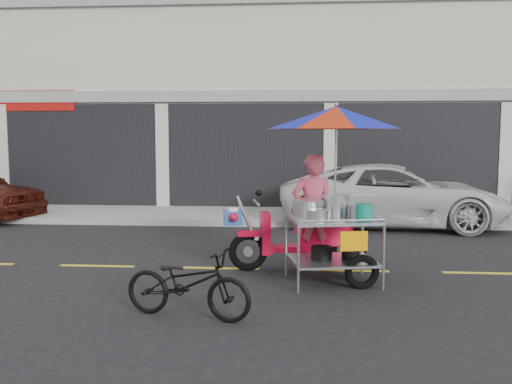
{
  "coord_description": "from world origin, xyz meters",
  "views": [
    {
      "loc": [
        -0.76,
        -8.7,
        2.11
      ],
      "look_at": [
        -1.5,
        0.6,
        1.15
      ],
      "focal_mm": 40.0,
      "sensor_mm": 36.0,
      "label": 1
    }
  ],
  "objects": [
    {
      "name": "shophouse_block",
      "position": [
        2.82,
        10.59,
        4.24
      ],
      "size": [
        36.0,
        8.11,
        10.4
      ],
      "color": "beige",
      "rests_on": "ground"
    },
    {
      "name": "ground",
      "position": [
        0.0,
        0.0,
        0.0
      ],
      "size": [
        90.0,
        90.0,
        0.0
      ],
      "primitive_type": "plane",
      "color": "black"
    },
    {
      "name": "centerline",
      "position": [
        0.0,
        0.0,
        0.0
      ],
      "size": [
        42.0,
        0.1,
        0.01
      ],
      "primitive_type": "cube",
      "color": "gold",
      "rests_on": "ground"
    },
    {
      "name": "near_bicycle",
      "position": [
        -2.04,
        -2.42,
        0.41
      ],
      "size": [
        1.63,
        0.9,
        0.81
      ],
      "primitive_type": "imported",
      "rotation": [
        0.0,
        0.0,
        1.32
      ],
      "color": "black",
      "rests_on": "ground"
    },
    {
      "name": "white_pickup",
      "position": [
        1.34,
        4.39,
        0.71
      ],
      "size": [
        5.31,
        2.85,
        1.42
      ],
      "primitive_type": "imported",
      "rotation": [
        0.0,
        0.0,
        1.47
      ],
      "color": "silver",
      "rests_on": "ground"
    },
    {
      "name": "food_vendor_rig",
      "position": [
        -0.41,
        -0.37,
        1.6
      ],
      "size": [
        2.82,
        2.29,
        2.55
      ],
      "rotation": [
        0.0,
        0.0,
        0.2
      ],
      "color": "black",
      "rests_on": "ground"
    },
    {
      "name": "sidewalk",
      "position": [
        0.0,
        5.5,
        0.07
      ],
      "size": [
        45.0,
        3.0,
        0.15
      ],
      "primitive_type": "cube",
      "color": "gray",
      "rests_on": "ground"
    }
  ]
}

